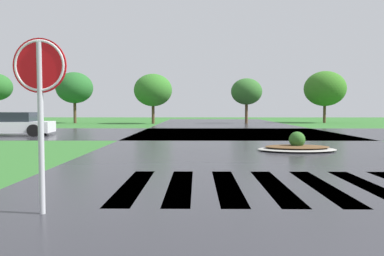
{
  "coord_description": "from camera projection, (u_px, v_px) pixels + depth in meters",
  "views": [
    {
      "loc": [
        -2.38,
        -2.25,
        1.49
      ],
      "look_at": [
        -2.54,
        10.37,
        0.84
      ],
      "focal_mm": 35.91,
      "sensor_mm": 36.0,
      "label": 1
    }
  ],
  "objects": [
    {
      "name": "asphalt_roadway",
      "position": [
        271.0,
        155.0,
        12.28
      ],
      "size": [
        11.99,
        80.0,
        0.01
      ],
      "primitive_type": "cube",
      "color": "#2B2B30",
      "rests_on": "ground"
    },
    {
      "name": "asphalt_cross_road",
      "position": [
        237.0,
        133.0,
        22.9
      ],
      "size": [
        90.0,
        10.79,
        0.01
      ],
      "primitive_type": "cube",
      "color": "#2B2B30",
      "rests_on": "ground"
    },
    {
      "name": "crosswalk_stripes",
      "position": [
        321.0,
        186.0,
        7.32
      ],
      "size": [
        7.65,
        3.37,
        0.01
      ],
      "color": "white",
      "rests_on": "ground"
    },
    {
      "name": "stop_sign",
      "position": [
        40.0,
        84.0,
        5.32
      ],
      "size": [
        0.76,
        0.08,
        2.46
      ],
      "rotation": [
        0.0,
        0.0,
        -0.05
      ],
      "color": "#B2B5BA",
      "rests_on": "ground"
    },
    {
      "name": "median_island",
      "position": [
        297.0,
        147.0,
        13.36
      ],
      "size": [
        2.72,
        1.68,
        0.68
      ],
      "color": "#9E9B93",
      "rests_on": "ground"
    },
    {
      "name": "car_silver_hatch",
      "position": [
        11.0,
        125.0,
        20.92
      ],
      "size": [
        4.63,
        2.48,
        1.27
      ],
      "rotation": [
        0.0,
        0.0,
        3.26
      ],
      "color": "silver",
      "rests_on": "ground"
    },
    {
      "name": "background_treeline",
      "position": [
        182.0,
        89.0,
        37.73
      ],
      "size": [
        36.34,
        6.2,
        5.23
      ],
      "color": "#4C3823",
      "rests_on": "ground"
    }
  ]
}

